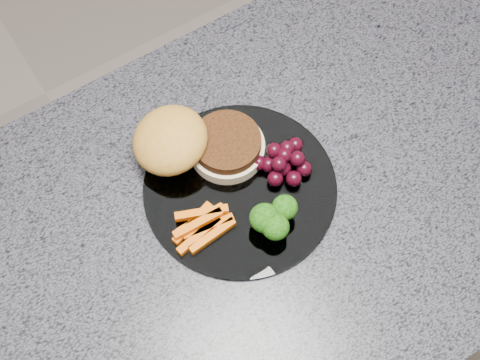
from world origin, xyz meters
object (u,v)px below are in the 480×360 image
at_px(plate, 240,188).
at_px(grape_bunch, 284,161).
at_px(burger, 191,144).
at_px(island_cabinet, 211,332).

bearing_deg(plate, grape_bunch, -5.29).
bearing_deg(burger, island_cabinet, -98.62).
distance_m(island_cabinet, grape_bunch, 0.52).
xyz_separation_m(island_cabinet, grape_bunch, (0.15, 0.03, 0.49)).
bearing_deg(island_cabinet, plate, 22.08).
distance_m(plate, burger, 0.09).
height_order(plate, grape_bunch, grape_bunch).
xyz_separation_m(plate, burger, (-0.03, 0.08, 0.03)).
relative_size(island_cabinet, plate, 4.62).
bearing_deg(burger, grape_bunch, -23.16).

